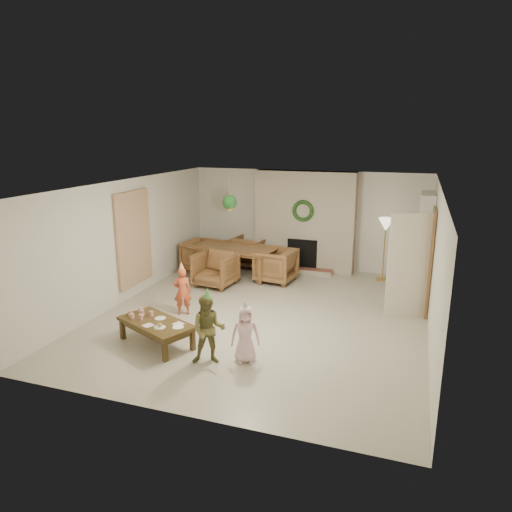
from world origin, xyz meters
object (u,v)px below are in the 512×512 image
at_px(dining_chair_far, 250,252).
at_px(coffee_table_top, 156,323).
at_px(dining_table, 234,261).
at_px(dining_chair_near, 215,269).
at_px(child_red, 182,291).
at_px(dining_chair_right, 276,265).
at_px(dining_chair_left, 203,256).
at_px(child_plaid, 208,330).
at_px(child_pink, 245,334).

bearing_deg(dining_chair_far, coffee_table_top, 97.96).
bearing_deg(dining_table, dining_chair_near, -90.00).
height_order(dining_chair_near, dining_chair_far, same).
bearing_deg(child_red, dining_chair_far, -120.09).
distance_m(dining_chair_far, dining_chair_right, 1.43).
distance_m(dining_chair_far, dining_chair_left, 1.26).
xyz_separation_m(dining_chair_right, child_red, (-1.11, -2.55, 0.07)).
relative_size(coffee_table_top, child_red, 1.43).
xyz_separation_m(dining_chair_far, child_plaid, (1.20, -5.21, 0.15)).
bearing_deg(coffee_table_top, dining_table, 117.18).
bearing_deg(dining_table, dining_chair_right, -0.00).
relative_size(dining_chair_right, coffee_table_top, 0.65).
bearing_deg(dining_chair_far, dining_chair_near, 90.00).
bearing_deg(coffee_table_top, dining_chair_right, 101.21).
xyz_separation_m(dining_table, dining_chair_left, (-0.89, 0.10, 0.04)).
xyz_separation_m(dining_table, coffee_table_top, (0.21, -4.02, 0.02)).
bearing_deg(dining_chair_far, dining_table, 90.00).
bearing_deg(dining_table, dining_chair_far, 90.00).
height_order(dining_table, dining_chair_far, dining_chair_far).
height_order(child_red, child_plaid, child_plaid).
distance_m(dining_chair_far, child_red, 3.57).
bearing_deg(child_red, coffee_table_top, 70.50).
relative_size(dining_table, dining_chair_far, 2.34).
bearing_deg(coffee_table_top, dining_chair_left, 129.05).
bearing_deg(dining_chair_far, child_pink, 115.59).
relative_size(dining_chair_left, child_plaid, 0.80).
distance_m(dining_chair_far, coffee_table_top, 4.91).
distance_m(dining_table, child_pink, 4.48).
relative_size(dining_chair_left, dining_chair_right, 1.00).
bearing_deg(dining_chair_right, coffee_table_top, -6.25).
bearing_deg(dining_chair_far, dining_chair_right, 141.34).
relative_size(coffee_table_top, child_plaid, 1.23).
height_order(dining_chair_near, child_plaid, child_plaid).
xyz_separation_m(dining_chair_right, child_plaid, (0.19, -4.19, 0.15)).
bearing_deg(dining_table, dining_chair_left, -180.00).
distance_m(dining_chair_left, child_red, 2.92).
relative_size(dining_table, dining_chair_left, 2.34).
bearing_deg(dining_chair_left, child_plaid, -147.02).
distance_m(dining_chair_right, coffee_table_top, 4.00).
xyz_separation_m(dining_chair_near, coffee_table_top, (0.32, -3.14, -0.02)).
distance_m(dining_table, dining_chair_right, 1.12).
height_order(dining_chair_near, child_red, child_red).
height_order(dining_chair_near, coffee_table_top, dining_chair_near).
distance_m(dining_chair_left, child_pink, 5.00).
height_order(dining_chair_left, coffee_table_top, dining_chair_left).
relative_size(dining_chair_near, child_plaid, 0.80).
bearing_deg(child_plaid, dining_chair_near, 93.93).
xyz_separation_m(dining_chair_left, child_red, (0.89, -2.79, 0.07)).
xyz_separation_m(dining_chair_far, coffee_table_top, (0.11, -4.91, -0.02)).
relative_size(dining_table, dining_chair_near, 2.34).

